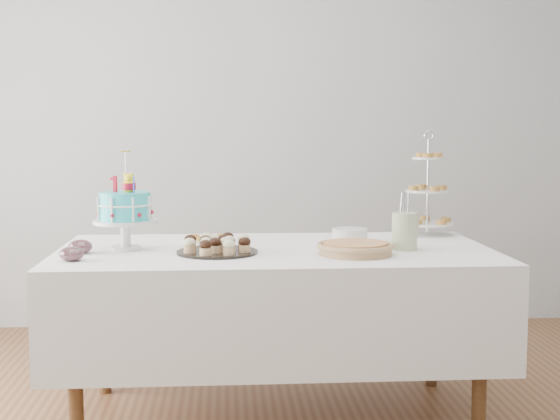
{
  "coord_description": "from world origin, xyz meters",
  "views": [
    {
      "loc": [
        -0.22,
        -3.12,
        1.3
      ],
      "look_at": [
        0.02,
        0.3,
        0.94
      ],
      "focal_mm": 50.0,
      "sensor_mm": 36.0,
      "label": 1
    }
  ],
  "objects": [
    {
      "name": "jam_bowl_b",
      "position": [
        -0.84,
        0.22,
        0.8
      ],
      "size": [
        0.1,
        0.1,
        0.06
      ],
      "color": "silver",
      "rests_on": "table"
    },
    {
      "name": "plate_stack",
      "position": [
        0.36,
        0.47,
        0.8
      ],
      "size": [
        0.17,
        0.17,
        0.06
      ],
      "color": "white",
      "rests_on": "table"
    },
    {
      "name": "tiered_stand",
      "position": [
        0.79,
        0.7,
        0.99
      ],
      "size": [
        0.27,
        0.27,
        0.52
      ],
      "color": "silver",
      "rests_on": "table"
    },
    {
      "name": "pie",
      "position": [
        0.33,
        0.11,
        0.8
      ],
      "size": [
        0.33,
        0.33,
        0.05
      ],
      "color": "tan",
      "rests_on": "table"
    },
    {
      "name": "jam_bowl_a",
      "position": [
        -0.84,
        0.03,
        0.8
      ],
      "size": [
        0.1,
        0.1,
        0.06
      ],
      "color": "silver",
      "rests_on": "table"
    },
    {
      "name": "birthday_cake",
      "position": [
        -0.66,
        0.31,
        0.89
      ],
      "size": [
        0.28,
        0.28,
        0.44
      ],
      "rotation": [
        0.0,
        0.0,
        -0.37
      ],
      "color": "white",
      "rests_on": "table"
    },
    {
      "name": "table",
      "position": [
        0.0,
        0.3,
        0.54
      ],
      "size": [
        1.92,
        1.02,
        0.77
      ],
      "color": "white",
      "rests_on": "floor"
    },
    {
      "name": "walls",
      "position": [
        0.0,
        0.0,
        1.35
      ],
      "size": [
        5.04,
        4.04,
        2.7
      ],
      "color": "#A6A8AB",
      "rests_on": "floor"
    },
    {
      "name": "utensil_pitcher",
      "position": [
        0.57,
        0.23,
        0.86
      ],
      "size": [
        0.12,
        0.11,
        0.25
      ],
      "rotation": [
        0.0,
        0.0,
        0.07
      ],
      "color": "beige",
      "rests_on": "table"
    },
    {
      "name": "cupcake_tray",
      "position": [
        -0.26,
        0.18,
        0.81
      ],
      "size": [
        0.35,
        0.35,
        0.08
      ],
      "color": "black",
      "rests_on": "table"
    },
    {
      "name": "pastry_plate",
      "position": [
        -0.3,
        0.53,
        0.78
      ],
      "size": [
        0.22,
        0.22,
        0.03
      ],
      "color": "white",
      "rests_on": "table"
    }
  ]
}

